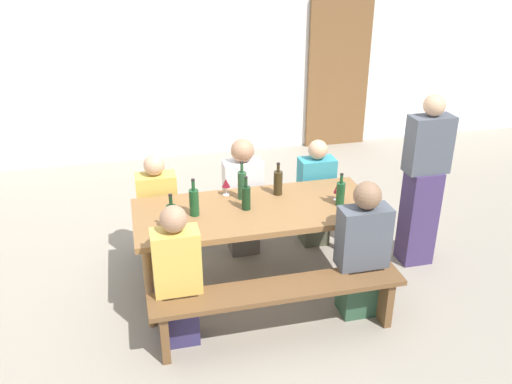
{
  "coord_description": "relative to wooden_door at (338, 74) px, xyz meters",
  "views": [
    {
      "loc": [
        -0.96,
        -3.95,
        2.81
      ],
      "look_at": [
        0.0,
        0.0,
        0.9
      ],
      "focal_mm": 38.18,
      "sensor_mm": 36.0,
      "label": 1
    }
  ],
  "objects": [
    {
      "name": "wine_bottle_3",
      "position": [
        -1.29,
        -3.36,
        -0.19
      ],
      "size": [
        0.07,
        0.07,
        0.29
      ],
      "color": "#194723",
      "rests_on": "tasting_table"
    },
    {
      "name": "wine_bottle_2",
      "position": [
        -2.07,
        -3.24,
        -0.19
      ],
      "size": [
        0.07,
        0.07,
        0.29
      ],
      "color": "#143319",
      "rests_on": "tasting_table"
    },
    {
      "name": "wine_glass_0",
      "position": [
        -2.19,
        -2.93,
        -0.19
      ],
      "size": [
        0.07,
        0.07,
        0.15
      ],
      "color": "silver",
      "rests_on": "tasting_table"
    },
    {
      "name": "wine_bottle_0",
      "position": [
        -2.51,
        -3.25,
        -0.18
      ],
      "size": [
        0.08,
        0.08,
        0.32
      ],
      "color": "#194723",
      "rests_on": "tasting_table"
    },
    {
      "name": "standing_host",
      "position": [
        -0.44,
        -3.22,
        -0.27
      ],
      "size": [
        0.38,
        0.24,
        1.62
      ],
      "rotation": [
        0.0,
        0.0,
        3.14
      ],
      "color": "#42305F",
      "rests_on": "ground"
    },
    {
      "name": "wooden_door",
      "position": [
        0.0,
        0.0,
        0.0
      ],
      "size": [
        0.9,
        0.06,
        2.1
      ],
      "primitive_type": "cube",
      "color": "brown",
      "rests_on": "ground"
    },
    {
      "name": "seated_guest_near_0",
      "position": [
        -2.72,
        -3.83,
        -0.51
      ],
      "size": [
        0.34,
        0.24,
        1.14
      ],
      "rotation": [
        0.0,
        0.0,
        1.57
      ],
      "color": "#332D58",
      "rests_on": "ground"
    },
    {
      "name": "seated_guest_far_0",
      "position": [
        -2.78,
        -2.67,
        -0.54
      ],
      "size": [
        0.36,
        0.24,
        1.08
      ],
      "rotation": [
        0.0,
        0.0,
        -1.57
      ],
      "color": "#415153",
      "rests_on": "ground"
    },
    {
      "name": "bench_far",
      "position": [
        -1.99,
        -2.52,
        -0.7
      ],
      "size": [
        1.93,
        0.3,
        0.45
      ],
      "color": "brown",
      "rests_on": "ground"
    },
    {
      "name": "tasting_table",
      "position": [
        -1.99,
        -3.25,
        -0.38
      ],
      "size": [
        2.03,
        0.86,
        0.75
      ],
      "color": "olive",
      "rests_on": "ground"
    },
    {
      "name": "wine_glass_1",
      "position": [
        -1.27,
        -3.25,
        -0.19
      ],
      "size": [
        0.07,
        0.07,
        0.16
      ],
      "color": "silver",
      "rests_on": "tasting_table"
    },
    {
      "name": "seated_guest_far_2",
      "position": [
        -1.25,
        -2.67,
        -0.53
      ],
      "size": [
        0.34,
        0.24,
        1.09
      ],
      "rotation": [
        0.0,
        0.0,
        -1.57
      ],
      "color": "#444635",
      "rests_on": "ground"
    },
    {
      "name": "wine_bottle_1",
      "position": [
        -2.71,
        -3.47,
        -0.18
      ],
      "size": [
        0.08,
        0.08,
        0.31
      ],
      "color": "#143319",
      "rests_on": "tasting_table"
    },
    {
      "name": "ground_plane",
      "position": [
        -1.99,
        -3.25,
        -1.05
      ],
      "size": [
        24.0,
        24.0,
        0.0
      ],
      "primitive_type": "plane",
      "color": "gray"
    },
    {
      "name": "back_wall",
      "position": [
        -1.99,
        0.14,
        0.55
      ],
      "size": [
        14.0,
        0.2,
        3.2
      ],
      "primitive_type": "cube",
      "color": "white",
      "rests_on": "ground"
    },
    {
      "name": "wine_bottle_4",
      "position": [
        -2.06,
        -3.04,
        -0.17
      ],
      "size": [
        0.07,
        0.07,
        0.34
      ],
      "color": "#234C2D",
      "rests_on": "tasting_table"
    },
    {
      "name": "seated_guest_far_1",
      "position": [
        -1.98,
        -2.67,
        -0.49
      ],
      "size": [
        0.36,
        0.24,
        1.16
      ],
      "rotation": [
        0.0,
        0.0,
        -1.57
      ],
      "color": "#554F47",
      "rests_on": "ground"
    },
    {
      "name": "bench_near",
      "position": [
        -1.99,
        -3.98,
        -0.7
      ],
      "size": [
        1.93,
        0.3,
        0.45
      ],
      "color": "brown",
      "rests_on": "ground"
    },
    {
      "name": "wine_bottle_5",
      "position": [
        -1.74,
        -3.03,
        -0.19
      ],
      "size": [
        0.08,
        0.08,
        0.3
      ],
      "color": "#332814",
      "rests_on": "tasting_table"
    },
    {
      "name": "seated_guest_near_1",
      "position": [
        -1.27,
        -3.83,
        -0.49
      ],
      "size": [
        0.4,
        0.24,
        1.17
      ],
      "rotation": [
        0.0,
        0.0,
        1.57
      ],
      "color": "#2D5038",
      "rests_on": "ground"
    }
  ]
}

